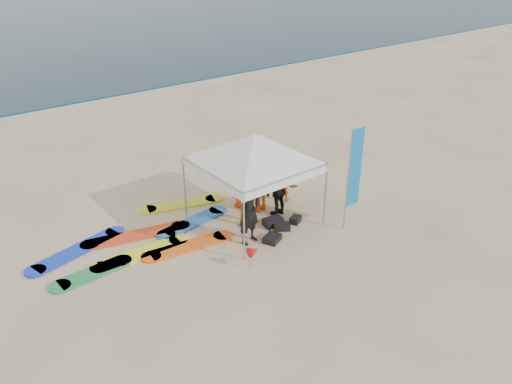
{
  "coord_description": "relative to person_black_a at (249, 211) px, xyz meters",
  "views": [
    {
      "loc": [
        -6.85,
        -7.17,
        7.51
      ],
      "look_at": [
        0.85,
        2.6,
        1.2
      ],
      "focal_mm": 35.0,
      "sensor_mm": 36.0,
      "label": 1
    }
  ],
  "objects": [
    {
      "name": "ground",
      "position": [
        -0.29,
        -2.18,
        -0.98
      ],
      "size": [
        120.0,
        120.0,
        0.0
      ],
      "primitive_type": "plane",
      "color": "beige",
      "rests_on": "ground"
    },
    {
      "name": "shoreline_foam",
      "position": [
        -0.29,
        16.02,
        -0.97
      ],
      "size": [
        160.0,
        1.2,
        0.01
      ],
      "primitive_type": "cube",
      "color": "silver",
      "rests_on": "ground"
    },
    {
      "name": "person_black_a",
      "position": [
        0.0,
        0.0,
        0.0
      ],
      "size": [
        0.79,
        0.6,
        1.95
      ],
      "primitive_type": "imported",
      "rotation": [
        0.0,
        0.0,
        0.21
      ],
      "color": "black",
      "rests_on": "ground"
    },
    {
      "name": "person_yellow",
      "position": [
        0.64,
        0.74,
        -0.14
      ],
      "size": [
        0.84,
        0.67,
        1.67
      ],
      "primitive_type": "imported",
      "rotation": [
        0.0,
        0.0,
        0.05
      ],
      "color": "gold",
      "rests_on": "ground"
    },
    {
      "name": "person_orange_a",
      "position": [
        1.36,
        1.26,
        -0.1
      ],
      "size": [
        1.15,
        0.68,
        1.75
      ],
      "primitive_type": "imported",
      "rotation": [
        0.0,
        0.0,
        3.12
      ],
      "color": "#D25212",
      "rests_on": "ground"
    },
    {
      "name": "person_black_b",
      "position": [
        1.63,
        0.67,
        -0.14
      ],
      "size": [
        1.01,
        0.49,
        1.67
      ],
      "primitive_type": "imported",
      "rotation": [
        0.0,
        0.0,
        3.23
      ],
      "color": "black",
      "rests_on": "ground"
    },
    {
      "name": "person_orange_b",
      "position": [
        1.15,
        1.78,
        -0.04
      ],
      "size": [
        1.08,
        0.9,
        1.88
      ],
      "primitive_type": "imported",
      "rotation": [
        0.0,
        0.0,
        3.53
      ],
      "color": "#D34212",
      "rests_on": "ground"
    },
    {
      "name": "person_seated",
      "position": [
        2.36,
        1.27,
        -0.5
      ],
      "size": [
        0.72,
        0.89,
        0.95
      ],
      "primitive_type": "imported",
      "rotation": [
        0.0,
        0.0,
        2.16
      ],
      "color": "orange",
      "rests_on": "ground"
    },
    {
      "name": "canopy_tent",
      "position": [
        0.82,
        0.85,
        1.73
      ],
      "size": [
        4.12,
        4.12,
        3.11
      ],
      "color": "#A5A5A8",
      "rests_on": "ground"
    },
    {
      "name": "feather_flag",
      "position": [
        2.79,
        -1.15,
        0.85
      ],
      "size": [
        0.53,
        0.04,
        3.11
      ],
      "color": "#A5A5A8",
      "rests_on": "ground"
    },
    {
      "name": "marker_pennant",
      "position": [
        -0.67,
        -1.05,
        -0.48
      ],
      "size": [
        0.28,
        0.28,
        0.64
      ],
      "color": "#A5A5A8",
      "rests_on": "ground"
    },
    {
      "name": "gear_pile",
      "position": [
        1.04,
        -0.02,
        -0.88
      ],
      "size": [
        1.72,
        1.16,
        0.22
      ],
      "color": "black",
      "rests_on": "ground"
    },
    {
      "name": "surfboard_spread",
      "position": [
        -2.23,
        1.87,
        -0.94
      ],
      "size": [
        5.88,
        3.21,
        0.07
      ],
      "color": "blue",
      "rests_on": "ground"
    }
  ]
}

